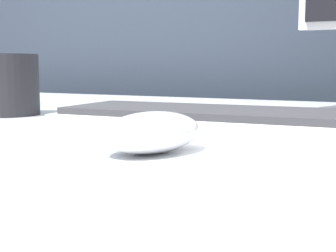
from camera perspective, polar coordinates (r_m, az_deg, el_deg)
The scene contains 4 objects.
partition_panel at distance 1.19m, azimuth 19.69°, elevation -6.72°, with size 5.00×0.03×1.08m.
computer_mouse_near at distance 0.40m, azimuth -1.93°, elevation -0.75°, with size 0.09×0.12×0.04m.
keyboard at distance 0.57m, azimuth 4.85°, elevation 0.91°, with size 0.37×0.16×0.02m.
mug at distance 0.75m, azimuth -18.95°, elevation 4.79°, with size 0.09×0.09×0.09m.
Camera 1 is at (0.12, -0.51, 0.82)m, focal length 50.00 mm.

